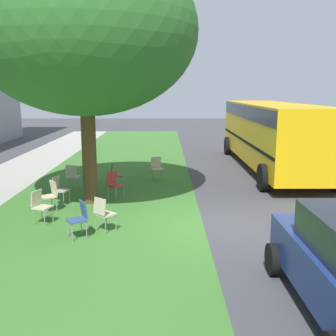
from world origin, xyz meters
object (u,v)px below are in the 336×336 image
(chair_4, at_px, (103,212))
(chair_8, at_px, (40,204))
(chair_0, at_px, (114,183))
(school_bus, at_px, (271,129))
(chair_1, at_px, (79,216))
(chair_2, at_px, (115,173))
(chair_6, at_px, (157,166))
(chair_5, at_px, (59,188))
(chair_3, at_px, (72,175))
(chair_7, at_px, (50,194))
(street_tree, at_px, (84,32))

(chair_4, bearing_deg, chair_8, 69.20)
(chair_0, xyz_separation_m, school_bus, (4.93, -6.31, 1.24))
(chair_0, distance_m, chair_1, 3.48)
(chair_2, distance_m, chair_4, 4.58)
(chair_2, relative_size, chair_6, 1.00)
(chair_2, distance_m, chair_5, 2.58)
(chair_2, height_order, chair_5, same)
(chair_8, distance_m, school_bus, 10.89)
(chair_2, height_order, chair_3, same)
(chair_6, xyz_separation_m, chair_8, (-5.19, 2.93, 0.00))
(chair_0, xyz_separation_m, chair_3, (1.22, 1.62, 0.00))
(chair_2, height_order, chair_7, same)
(chair_7, xyz_separation_m, school_bus, (6.28, -7.97, 1.24))
(chair_0, height_order, chair_4, same)
(chair_2, relative_size, chair_3, 1.00)
(chair_5, bearing_deg, chair_0, -67.44)
(chair_4, relative_size, chair_6, 1.00)
(chair_5, height_order, chair_8, same)
(chair_1, xyz_separation_m, chair_8, (1.03, 1.25, 0.00))
(street_tree, relative_size, chair_2, 8.57)
(chair_7, bearing_deg, chair_3, -0.95)
(chair_2, bearing_deg, chair_5, 146.20)
(chair_3, xyz_separation_m, chair_6, (1.55, -2.93, 0.00))
(chair_1, relative_size, school_bus, 0.08)
(chair_8, bearing_deg, chair_4, -110.80)
(chair_0, distance_m, chair_3, 2.03)
(chair_3, bearing_deg, chair_4, -157.89)
(street_tree, distance_m, chair_0, 4.65)
(chair_1, relative_size, chair_2, 1.00)
(chair_1, height_order, chair_2, same)
(chair_4, xyz_separation_m, chair_7, (1.74, 1.79, 0.00))
(chair_2, bearing_deg, chair_4, -176.39)
(chair_0, bearing_deg, street_tree, 124.04)
(chair_1, bearing_deg, chair_5, 23.60)
(chair_2, bearing_deg, chair_0, -173.76)
(chair_3, distance_m, chair_6, 3.32)
(chair_1, relative_size, chair_3, 1.00)
(chair_7, distance_m, school_bus, 10.22)
(chair_0, distance_m, chair_2, 1.49)
(chair_2, height_order, school_bus, school_bus)
(chair_6, distance_m, chair_7, 5.08)
(chair_2, relative_size, school_bus, 0.08)
(chair_0, xyz_separation_m, chair_7, (-1.35, 1.67, 0.00))
(chair_1, distance_m, chair_5, 3.05)
(chair_6, distance_m, school_bus, 5.58)
(chair_4, height_order, chair_7, same)
(chair_4, distance_m, chair_5, 2.98)
(chair_3, bearing_deg, chair_6, -62.20)
(chair_6, height_order, chair_8, same)
(chair_5, bearing_deg, chair_1, -156.40)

